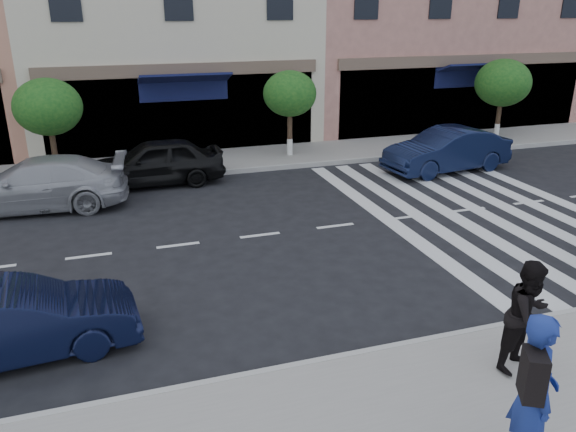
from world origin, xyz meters
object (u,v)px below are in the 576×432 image
(car_far_left, at_px, (36,184))
(photographer, at_px, (535,393))
(walker, at_px, (529,316))
(car_near_mid, at_px, (14,322))
(car_far_mid, at_px, (155,162))
(car_far_right, at_px, (447,150))

(car_far_left, bearing_deg, photographer, 33.92)
(walker, xyz_separation_m, car_near_mid, (-7.31, 2.90, -0.40))
(photographer, distance_m, car_far_mid, 13.63)
(car_near_mid, height_order, car_far_mid, car_far_mid)
(photographer, xyz_separation_m, car_near_mid, (-6.04, 4.49, -0.54))
(car_far_mid, bearing_deg, car_far_right, 80.42)
(photographer, xyz_separation_m, car_far_mid, (-3.02, 13.29, -0.43))
(walker, bearing_deg, car_near_mid, 138.24)
(car_near_mid, distance_m, car_far_right, 14.52)
(walker, height_order, car_far_mid, walker)
(photographer, relative_size, car_near_mid, 0.53)
(walker, distance_m, car_far_left, 12.88)
(photographer, distance_m, car_far_right, 13.47)
(car_far_right, bearing_deg, car_far_mid, -106.33)
(photographer, bearing_deg, car_far_left, 56.54)
(walker, bearing_deg, car_far_left, 106.14)
(car_far_left, relative_size, car_far_right, 1.10)
(photographer, height_order, car_near_mid, photographer)
(car_far_mid, relative_size, car_far_right, 0.96)
(car_far_left, distance_m, car_far_mid, 3.57)
(car_far_left, height_order, car_far_right, car_far_right)
(walker, distance_m, car_far_mid, 12.47)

